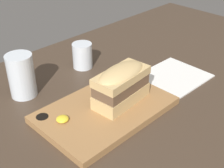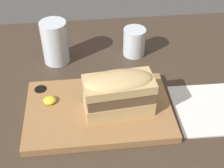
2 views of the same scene
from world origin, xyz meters
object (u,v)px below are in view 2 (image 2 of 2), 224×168
water_glass (55,45)px  napkin (214,108)px  serving_board (98,110)px  sandwich (119,92)px  wine_glass (134,43)px

water_glass → napkin: water_glass is taller
serving_board → water_glass: bearing=114.5°
sandwich → napkin: 25.09cm
napkin → wine_glass: bearing=122.0°
wine_glass → serving_board: bearing=-117.8°
water_glass → wine_glass: 23.27cm
serving_board → water_glass: size_ratio=2.76×
serving_board → wine_glass: bearing=62.2°
water_glass → napkin: (39.26, -24.71, -5.30)cm
sandwich → wine_glass: (7.91, 25.28, -3.67)cm
serving_board → water_glass: water_glass is taller
water_glass → napkin: bearing=-32.2°
water_glass → wine_glass: (23.20, 1.02, -1.58)cm
water_glass → serving_board: bearing=-65.5°
serving_board → sandwich: (4.79, -1.21, 6.62)cm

